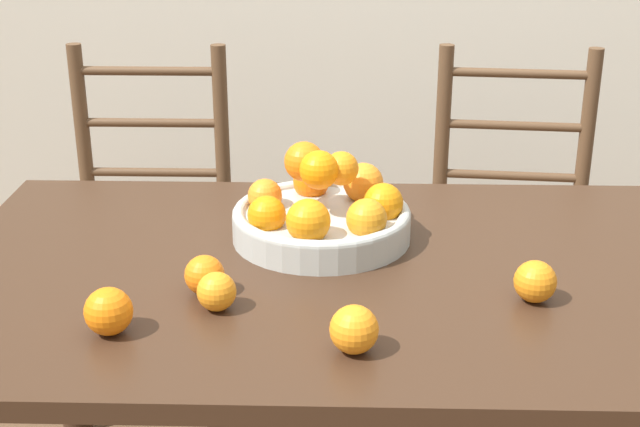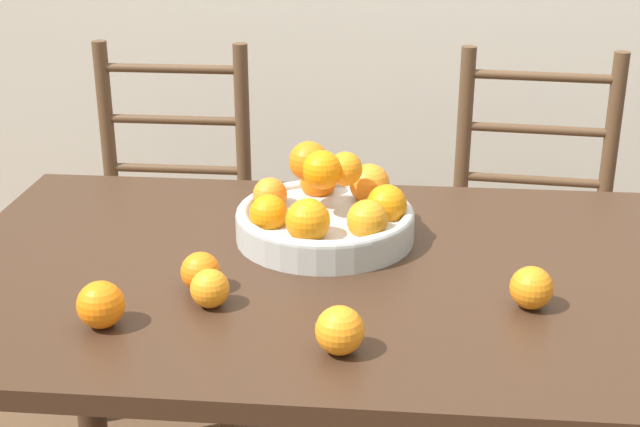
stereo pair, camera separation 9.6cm
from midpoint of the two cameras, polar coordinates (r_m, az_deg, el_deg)
The scene contains 9 objects.
dining_table at distance 1.64m, azimuth 3.85°, elevation -6.40°, with size 1.68×0.88×0.72m.
fruit_bowl at distance 1.69m, azimuth -1.45°, elevation 0.05°, with size 0.34×0.34×0.18m.
orange_loose_0 at distance 1.32m, azimuth 0.08°, elevation -7.47°, with size 0.07×0.07×0.07m.
orange_loose_1 at distance 1.49m, azimuth 11.82°, elevation -4.31°, with size 0.07×0.07×0.07m.
orange_loose_2 at distance 1.51m, azimuth -9.23°, elevation -3.93°, with size 0.07×0.07×0.07m.
orange_loose_3 at distance 1.45m, azimuth -8.54°, elevation -4.99°, with size 0.06×0.06×0.06m.
orange_loose_4 at distance 1.41m, azimuth -15.31°, elevation -6.09°, with size 0.07×0.07×0.07m.
chair_left at distance 2.43m, azimuth -12.08°, elevation -1.60°, with size 0.42×0.40×0.95m.
chair_right at distance 2.39m, azimuth 10.96°, elevation -1.86°, with size 0.45×0.44×0.95m.
Camera 1 is at (-0.12, -1.45, 1.41)m, focal length 50.00 mm.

